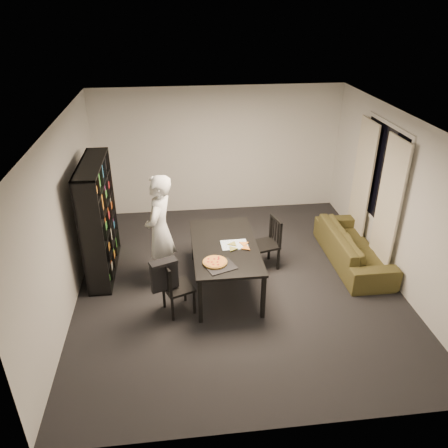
{
  "coord_description": "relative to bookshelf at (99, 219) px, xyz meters",
  "views": [
    {
      "loc": [
        -0.9,
        -5.78,
        4.11
      ],
      "look_at": [
        -0.21,
        0.02,
        1.05
      ],
      "focal_mm": 35.0,
      "sensor_mm": 36.0,
      "label": 1
    }
  ],
  "objects": [
    {
      "name": "pizza_slices",
      "position": [
        2.15,
        -0.76,
        -0.19
      ],
      "size": [
        0.39,
        0.34,
        0.01
      ],
      "primitive_type": null,
      "rotation": [
        0.0,
        0.0,
        0.08
      ],
      "color": "#BD763B",
      "rests_on": "dining_table"
    },
    {
      "name": "curtain_right",
      "position": [
        4.56,
        0.52,
        0.2
      ],
      "size": [
        0.03,
        0.7,
        2.25
      ],
      "primitive_type": "cube",
      "color": "beige",
      "rests_on": "room"
    },
    {
      "name": "dining_table",
      "position": [
        1.94,
        -0.68,
        -0.27
      ],
      "size": [
        0.99,
        1.78,
        0.74
      ],
      "color": "black",
      "rests_on": "room"
    },
    {
      "name": "window_pane",
      "position": [
        4.64,
        -0.0,
        0.55
      ],
      "size": [
        0.02,
        1.4,
        1.6
      ],
      "primitive_type": "cube",
      "color": "black",
      "rests_on": "room"
    },
    {
      "name": "pepperoni_pizza",
      "position": [
        1.74,
        -1.18,
        -0.18
      ],
      "size": [
        0.35,
        0.35,
        0.03
      ],
      "rotation": [
        0.0,
        0.0,
        -0.22
      ],
      "color": "olive",
      "rests_on": "dining_table"
    },
    {
      "name": "bookshelf",
      "position": [
        0.0,
        0.0,
        0.0
      ],
      "size": [
        0.35,
        1.5,
        1.9
      ],
      "primitive_type": "cube",
      "color": "black",
      "rests_on": "room"
    },
    {
      "name": "kitchen_towel",
      "position": [
        2.09,
        -0.7,
        -0.2
      ],
      "size": [
        0.41,
        0.31,
        0.01
      ],
      "primitive_type": "cube",
      "rotation": [
        0.0,
        0.0,
        0.03
      ],
      "color": "white",
      "rests_on": "dining_table"
    },
    {
      "name": "baking_tray",
      "position": [
        1.81,
        -1.27,
        -0.2
      ],
      "size": [
        0.49,
        0.44,
        0.01
      ],
      "primitive_type": "cube",
      "rotation": [
        0.0,
        0.0,
        0.35
      ],
      "color": "black",
      "rests_on": "dining_table"
    },
    {
      "name": "draped_jacket",
      "position": [
        1.02,
        -1.3,
        -0.25
      ],
      "size": [
        0.41,
        0.29,
        0.47
      ],
      "rotation": [
        0.0,
        0.0,
        1.94
      ],
      "color": "black",
      "rests_on": "chair_left"
    },
    {
      "name": "chair_right",
      "position": [
        2.76,
        -0.19,
        -0.45
      ],
      "size": [
        0.5,
        0.5,
        0.88
      ],
      "rotation": [
        0.0,
        0.0,
        -1.33
      ],
      "color": "black",
      "rests_on": "room"
    },
    {
      "name": "curtain_left",
      "position": [
        4.56,
        -0.52,
        0.2
      ],
      "size": [
        0.03,
        0.7,
        2.25
      ],
      "primitive_type": "cube",
      "color": "beige",
      "rests_on": "room"
    },
    {
      "name": "chair_left",
      "position": [
        1.13,
        -1.25,
        -0.47
      ],
      "size": [
        0.51,
        0.51,
        0.84
      ],
      "rotation": [
        0.0,
        0.0,
        1.94
      ],
      "color": "black",
      "rests_on": "room"
    },
    {
      "name": "person",
      "position": [
        0.97,
        -0.42,
        -0.04
      ],
      "size": [
        0.61,
        0.76,
        1.81
      ],
      "primitive_type": "imported",
      "rotation": [
        0.0,
        0.0,
        -1.87
      ],
      "color": "silver",
      "rests_on": "room"
    },
    {
      "name": "sofa",
      "position": [
        4.23,
        -0.24,
        -0.66
      ],
      "size": [
        0.78,
        1.98,
        0.58
      ],
      "primitive_type": "imported",
      "rotation": [
        0.0,
        0.0,
        1.57
      ],
      "color": "#45401B",
      "rests_on": "room"
    },
    {
      "name": "window_frame",
      "position": [
        4.64,
        -0.0,
        0.55
      ],
      "size": [
        0.03,
        1.52,
        1.72
      ],
      "primitive_type": "cube",
      "color": "white",
      "rests_on": "room"
    },
    {
      "name": "room",
      "position": [
        2.16,
        -0.6,
        0.35
      ],
      "size": [
        5.01,
        5.51,
        2.61
      ],
      "color": "black",
      "rests_on": "ground"
    }
  ]
}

